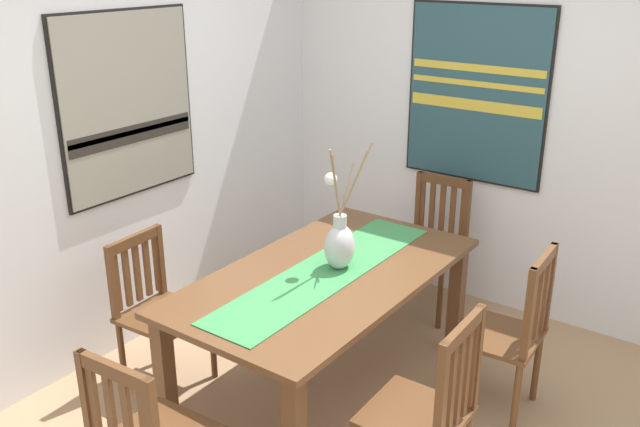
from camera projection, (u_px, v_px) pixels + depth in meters
name	position (u px, v px, depth m)	size (l,w,h in m)	color
wall_back	(110.00, 133.00, 4.03)	(6.40, 0.12, 2.70)	silver
wall_side	(531.00, 117.00, 4.42)	(0.12, 6.40, 2.70)	silver
dining_table	(326.00, 289.00, 3.70)	(1.78, 0.97, 0.75)	brown
table_runner	(326.00, 272.00, 3.66)	(1.64, 0.36, 0.01)	#388447
centerpiece_vase	(339.00, 242.00, 3.66)	(0.30, 0.21, 0.71)	silver
chair_0	(429.00, 410.00, 2.96)	(0.43, 0.43, 0.96)	brown
chair_1	(157.00, 307.00, 3.87)	(0.44, 0.44, 0.88)	brown
chair_3	(509.00, 331.00, 3.60)	(0.44, 0.44, 0.95)	brown
chair_4	(433.00, 242.00, 4.69)	(0.44, 0.44, 0.93)	brown
painting_on_back_wall	(128.00, 105.00, 4.01)	(0.95, 0.05, 1.08)	black
painting_on_side_wall	(476.00, 95.00, 4.53)	(0.05, 0.97, 1.17)	black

